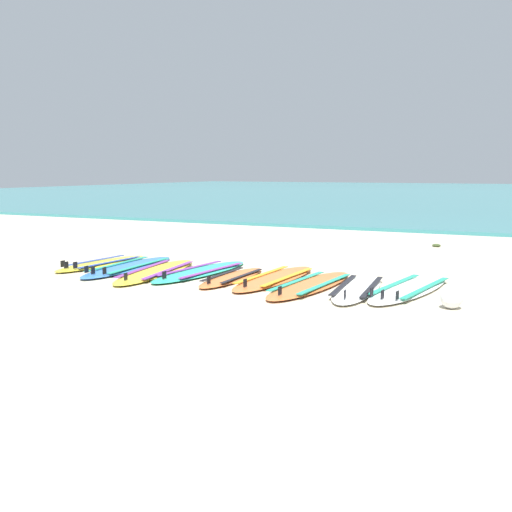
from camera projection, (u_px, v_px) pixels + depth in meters
name	position (u px, v px, depth m)	size (l,w,h in m)	color
ground_plane	(264.00, 277.00, 9.37)	(80.00, 80.00, 0.00)	#C1B599
sea	(480.00, 193.00, 43.12)	(80.00, 60.00, 0.10)	teal
surfboard_0	(102.00, 263.00, 10.54)	(0.69, 2.17, 0.18)	yellow
surfboard_1	(129.00, 267.00, 10.17)	(0.78, 2.56, 0.18)	#3875CC
surfboard_2	(156.00, 271.00, 9.71)	(1.02, 2.64, 0.18)	yellow
surfboard_3	(201.00, 271.00, 9.71)	(0.82, 2.50, 0.18)	#2DB793
surfboard_4	(232.00, 277.00, 9.17)	(0.50, 1.93, 0.18)	orange
surfboard_5	(275.00, 278.00, 9.11)	(0.72, 2.49, 0.18)	orange
surfboard_6	(311.00, 285.00, 8.57)	(0.82, 2.53, 0.18)	orange
surfboard_7	(357.00, 288.00, 8.31)	(0.77, 2.29, 0.18)	white
surfboard_8	(410.00, 288.00, 8.30)	(1.03, 2.61, 0.18)	white
beach_ball	(451.00, 298.00, 7.23)	(0.27, 0.27, 0.27)	white
seaweed_clump_near_shoreline	(436.00, 245.00, 13.10)	(0.19, 0.15, 0.07)	#384723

